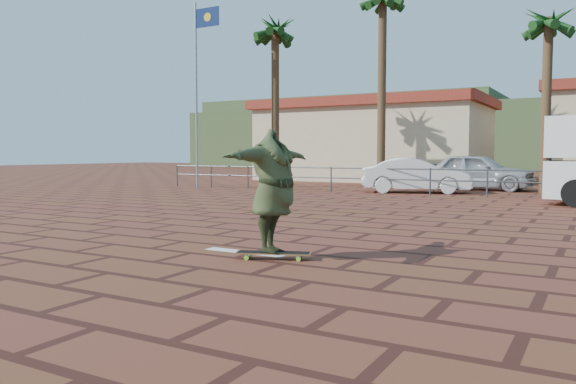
% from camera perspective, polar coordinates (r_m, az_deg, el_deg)
% --- Properties ---
extents(ground, '(120.00, 120.00, 0.00)m').
position_cam_1_polar(ground, '(10.21, -3.89, -4.75)').
color(ground, maroon).
rests_on(ground, ground).
extents(paint_stripe, '(1.40, 0.22, 0.01)m').
position_cam_1_polar(paint_stripe, '(8.84, -4.37, -6.10)').
color(paint_stripe, white).
rests_on(paint_stripe, ground).
extents(guardrail, '(24.06, 0.06, 1.00)m').
position_cam_1_polar(guardrail, '(21.19, 14.25, 1.52)').
color(guardrail, '#47494F').
rests_on(guardrail, ground).
extents(flagpole, '(1.30, 0.10, 8.00)m').
position_cam_1_polar(flagpole, '(25.00, -9.08, 11.04)').
color(flagpole, gray).
rests_on(flagpole, ground).
extents(palm_far_left, '(2.40, 2.40, 8.25)m').
position_cam_1_polar(palm_far_left, '(26.06, -1.32, 15.69)').
color(palm_far_left, brown).
rests_on(palm_far_left, ground).
extents(palm_left, '(2.40, 2.40, 9.45)m').
position_cam_1_polar(palm_left, '(25.75, 9.61, 18.34)').
color(palm_left, brown).
rests_on(palm_left, ground).
extents(palm_center, '(2.40, 2.40, 7.75)m').
position_cam_1_polar(palm_center, '(24.49, 24.96, 14.95)').
color(palm_center, brown).
rests_on(palm_center, ground).
extents(building_west, '(12.60, 7.60, 4.50)m').
position_cam_1_polar(building_west, '(32.55, 8.71, 5.24)').
color(building_west, beige).
rests_on(building_west, ground).
extents(hill_front, '(70.00, 18.00, 6.00)m').
position_cam_1_polar(hill_front, '(58.71, 24.14, 5.06)').
color(hill_front, '#384C28').
rests_on(hill_front, ground).
extents(hill_back, '(35.00, 14.00, 8.00)m').
position_cam_1_polar(hill_back, '(70.11, 6.35, 5.98)').
color(hill_back, '#384C28').
rests_on(hill_back, ground).
extents(longboard, '(1.11, 0.64, 0.11)m').
position_cam_1_polar(longboard, '(8.22, -1.49, -6.25)').
color(longboard, olive).
rests_on(longboard, ground).
extents(skateboarder, '(0.67, 2.22, 1.79)m').
position_cam_1_polar(skateboarder, '(8.11, -1.50, 0.13)').
color(skateboarder, '#394525').
rests_on(skateboarder, longboard).
extents(car_silver, '(4.62, 2.06, 1.54)m').
position_cam_1_polar(car_silver, '(24.88, 18.71, 1.99)').
color(car_silver, '#A9ACB0').
rests_on(car_silver, ground).
extents(car_white, '(4.34, 2.66, 1.35)m').
position_cam_1_polar(car_white, '(22.38, 12.86, 1.65)').
color(car_white, white).
rests_on(car_white, ground).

